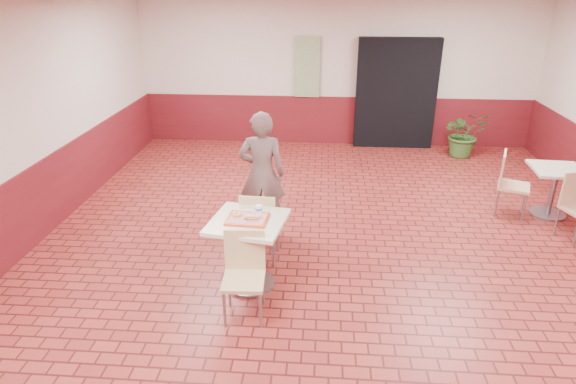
# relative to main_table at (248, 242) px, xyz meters

# --- Properties ---
(room_shell) EXTENTS (8.01, 10.01, 3.01)m
(room_shell) POSITION_rel_main_table_xyz_m (1.02, 0.36, 0.94)
(room_shell) COLOR maroon
(room_shell) RESTS_ON ground
(wainscot_band) EXTENTS (8.00, 10.00, 1.00)m
(wainscot_band) POSITION_rel_main_table_xyz_m (1.02, 0.36, -0.06)
(wainscot_band) COLOR #591116
(wainscot_band) RESTS_ON ground
(corridor_doorway) EXTENTS (1.60, 0.22, 2.20)m
(corridor_doorway) POSITION_rel_main_table_xyz_m (2.22, 5.24, 0.54)
(corridor_doorway) COLOR black
(corridor_doorway) RESTS_ON ground
(promo_poster) EXTENTS (0.50, 0.03, 1.20)m
(promo_poster) POSITION_rel_main_table_xyz_m (0.42, 5.30, 1.04)
(promo_poster) COLOR gray
(promo_poster) RESTS_ON wainscot_band
(main_table) EXTENTS (0.78, 0.78, 0.82)m
(main_table) POSITION_rel_main_table_xyz_m (0.00, 0.00, 0.00)
(main_table) COLOR beige
(main_table) RESTS_ON ground
(chair_main_front) EXTENTS (0.44, 0.44, 0.90)m
(chair_main_front) POSITION_rel_main_table_xyz_m (0.03, -0.49, -0.05)
(chair_main_front) COLOR #D2B47E
(chair_main_front) RESTS_ON ground
(chair_main_back) EXTENTS (0.44, 0.44, 0.92)m
(chair_main_back) POSITION_rel_main_table_xyz_m (0.05, 0.51, -0.04)
(chair_main_back) COLOR tan
(chair_main_back) RESTS_ON ground
(customer) EXTENTS (0.63, 0.42, 1.69)m
(customer) POSITION_rel_main_table_xyz_m (-0.01, 1.31, 0.29)
(customer) COLOR brown
(customer) RESTS_ON ground
(serving_tray) EXTENTS (0.44, 0.34, 0.03)m
(serving_tray) POSITION_rel_main_table_xyz_m (-0.00, -0.00, 0.28)
(serving_tray) COLOR red
(serving_tray) RESTS_ON main_table
(ring_donut) EXTENTS (0.11, 0.11, 0.03)m
(ring_donut) POSITION_rel_main_table_xyz_m (-0.13, 0.05, 0.31)
(ring_donut) COLOR #DFA651
(ring_donut) RESTS_ON serving_tray
(long_john_donut) EXTENTS (0.16, 0.08, 0.05)m
(long_john_donut) POSITION_rel_main_table_xyz_m (0.05, -0.03, 0.32)
(long_john_donut) COLOR #E08041
(long_john_donut) RESTS_ON serving_tray
(paper_cup) EXTENTS (0.08, 0.08, 0.10)m
(paper_cup) POSITION_rel_main_table_xyz_m (0.11, 0.12, 0.35)
(paper_cup) COLOR white
(paper_cup) RESTS_ON serving_tray
(second_table) EXTENTS (0.70, 0.70, 0.73)m
(second_table) POSITION_rel_main_table_xyz_m (4.16, 2.12, -0.06)
(second_table) COLOR beige
(second_table) RESTS_ON ground
(chair_second_left) EXTENTS (0.55, 0.55, 0.93)m
(chair_second_left) POSITION_rel_main_table_xyz_m (3.52, 2.15, -0.04)
(chair_second_left) COLOR #DCAD84
(chair_second_left) RESTS_ON ground
(potted_plant) EXTENTS (0.87, 0.77, 0.91)m
(potted_plant) POSITION_rel_main_table_xyz_m (3.54, 4.71, -0.10)
(potted_plant) COLOR #356327
(potted_plant) RESTS_ON ground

